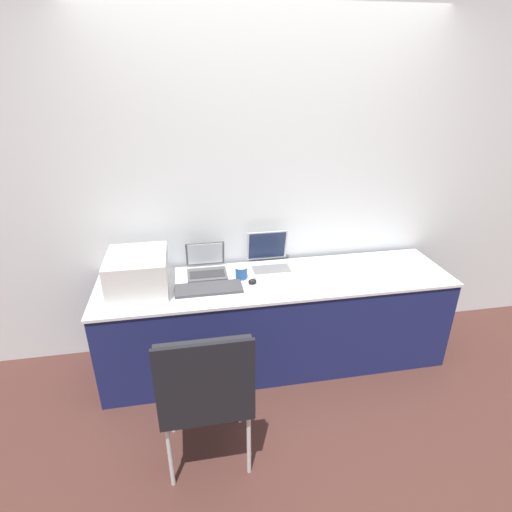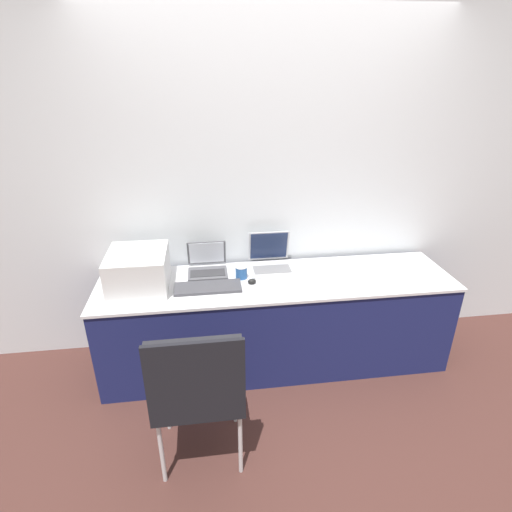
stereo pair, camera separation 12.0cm
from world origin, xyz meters
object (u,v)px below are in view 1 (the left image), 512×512
Objects in this scene: printer at (138,271)px; laptop_right at (270,260)px; coffee_cup at (241,272)px; external_keyboard at (209,289)px; chair at (206,388)px; laptop_left at (206,267)px; mouse at (252,282)px.

laptop_right is at bearing 10.79° from printer.
laptop_right is at bearing 30.10° from coffee_cup.
chair reaches higher than external_keyboard.
laptop_left is 0.27m from coffee_cup.
chair is at bearing -94.59° from laptop_left.
laptop_right reaches higher than mouse.
mouse is (0.06, -0.10, -0.03)m from coffee_cup.
printer is at bearing -176.59° from coffee_cup.
coffee_cup is 1.61× the size of mouse.
laptop_right is 5.27× the size of mouse.
printer reaches higher than mouse.
coffee_cup is at bearing 70.71° from chair.
laptop_right is at bearing 62.19° from chair.
laptop_right reaches higher than printer.
printer is 0.51m from laptop_left.
laptop_left is 0.26m from external_keyboard.
mouse reaches higher than external_keyboard.
laptop_left is at bearing -179.27° from laptop_right.
external_keyboard is (-0.00, -0.26, -0.04)m from laptop_left.
laptop_right is (0.48, 0.01, 0.01)m from laptop_left.
mouse is (0.31, -0.23, -0.03)m from laptop_left.
chair is (0.38, -0.89, -0.27)m from printer.
laptop_left is 0.48m from laptop_right.
printer is 0.78m from mouse.
external_keyboard is at bearing -10.70° from printer.
laptop_right is (0.95, 0.18, -0.08)m from printer.
external_keyboard is (-0.48, -0.27, -0.05)m from laptop_right.
printer is at bearing -169.21° from laptop_right.
laptop_right is 0.30m from mouse.
printer is 1.00m from chair.
printer is 4.54× the size of coffee_cup.
coffee_cup reaches higher than external_keyboard.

